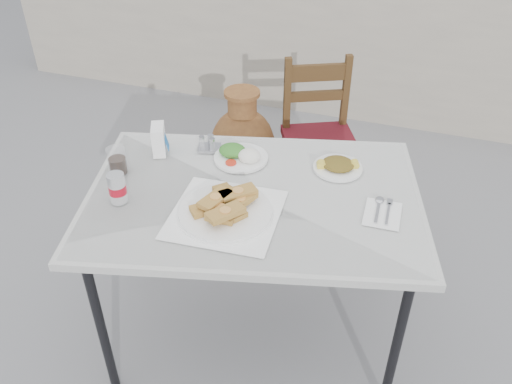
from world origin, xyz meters
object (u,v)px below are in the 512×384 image
(cafe_table, at_px, (253,205))
(salad_rice_plate, at_px, (240,155))
(pide_plate, at_px, (225,207))
(cola_glass, at_px, (117,162))
(terracotta_urn, at_px, (243,148))
(napkin_holder, at_px, (159,139))
(chair, at_px, (319,137))
(soda_can, at_px, (117,188))
(condiment_caddy, at_px, (209,145))
(salad_chopped_plate, at_px, (338,165))

(cafe_table, height_order, salad_rice_plate, salad_rice_plate)
(pide_plate, relative_size, cola_glass, 3.75)
(terracotta_urn, bearing_deg, napkin_holder, -94.26)
(salad_rice_plate, bearing_deg, chair, 78.70)
(soda_can, height_order, napkin_holder, napkin_holder)
(cafe_table, xyz_separation_m, chair, (0.04, 1.11, -0.29))
(cola_glass, relative_size, chair, 0.12)
(soda_can, bearing_deg, terracotta_urn, 87.57)
(salad_rice_plate, distance_m, soda_can, 0.57)
(condiment_caddy, bearing_deg, cafe_table, -40.41)
(pide_plate, height_order, cola_glass, cola_glass)
(soda_can, height_order, terracotta_urn, soda_can)
(pide_plate, xyz_separation_m, chair, (0.09, 1.28, -0.38))
(napkin_holder, height_order, chair, napkin_holder)
(cafe_table, xyz_separation_m, salad_chopped_plate, (0.29, 0.29, 0.08))
(cola_glass, bearing_deg, cafe_table, 3.61)
(condiment_caddy, height_order, chair, chair)
(pide_plate, height_order, terracotta_urn, pide_plate)
(salad_rice_plate, height_order, napkin_holder, napkin_holder)
(cola_glass, distance_m, condiment_caddy, 0.42)
(salad_rice_plate, distance_m, terracotta_urn, 1.03)
(terracotta_urn, bearing_deg, soda_can, -92.43)
(napkin_holder, xyz_separation_m, condiment_caddy, (0.20, 0.09, -0.04))
(salad_chopped_plate, xyz_separation_m, chair, (-0.25, 0.82, -0.36))
(cola_glass, height_order, terracotta_urn, cola_glass)
(soda_can, distance_m, condiment_caddy, 0.52)
(cafe_table, height_order, soda_can, soda_can)
(salad_rice_plate, height_order, salad_chopped_plate, salad_rice_plate)
(pide_plate, distance_m, napkin_holder, 0.56)
(chair, bearing_deg, napkin_holder, -145.18)
(soda_can, distance_m, terracotta_urn, 1.41)
(salad_chopped_plate, height_order, cola_glass, cola_glass)
(soda_can, bearing_deg, salad_chopped_plate, 32.94)
(salad_rice_plate, xyz_separation_m, soda_can, (-0.35, -0.45, 0.04))
(salad_rice_plate, xyz_separation_m, condiment_caddy, (-0.16, 0.03, 0.00))
(cafe_table, xyz_separation_m, soda_can, (-0.50, -0.22, 0.12))
(cafe_table, xyz_separation_m, cola_glass, (-0.60, -0.04, 0.11))
(napkin_holder, bearing_deg, cafe_table, -43.02)
(condiment_caddy, height_order, terracotta_urn, condiment_caddy)
(salad_rice_plate, xyz_separation_m, salad_chopped_plate, (0.43, 0.06, -0.00))
(napkin_holder, relative_size, chair, 0.14)
(pide_plate, bearing_deg, cafe_table, 70.35)
(condiment_caddy, xyz_separation_m, chair, (0.34, 0.85, -0.37))
(cola_glass, bearing_deg, soda_can, -59.38)
(napkin_holder, bearing_deg, salad_chopped_plate, -16.07)
(terracotta_urn, bearing_deg, salad_rice_plate, -70.48)
(salad_chopped_plate, bearing_deg, napkin_holder, -171.19)
(soda_can, distance_m, napkin_holder, 0.39)
(pide_plate, bearing_deg, salad_rice_plate, 101.73)
(salad_chopped_plate, distance_m, soda_can, 0.94)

